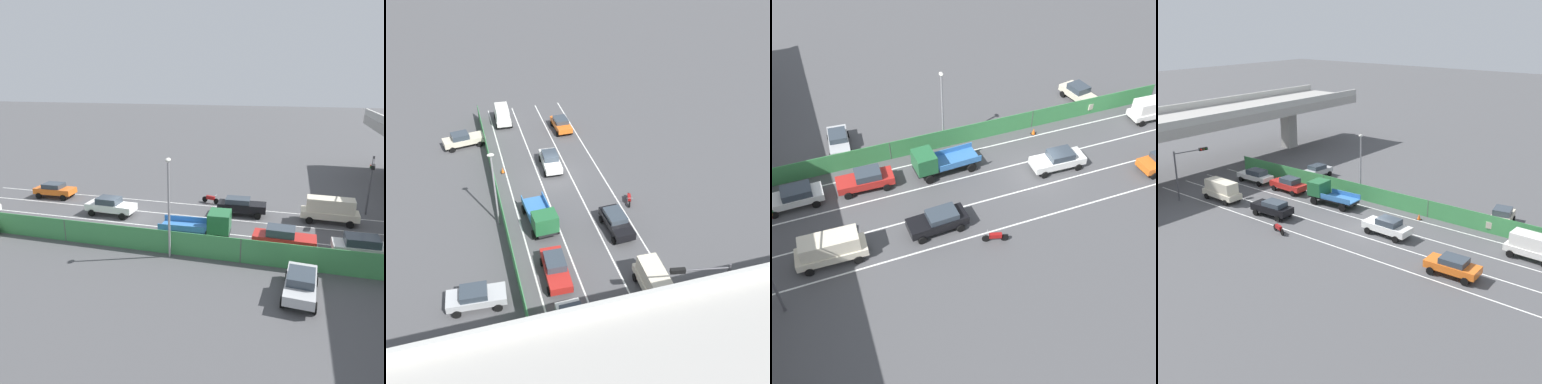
{
  "view_description": "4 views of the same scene",
  "coord_description": "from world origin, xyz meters",
  "views": [
    {
      "loc": [
        29.1,
        14.19,
        12.18
      ],
      "look_at": [
        -2.55,
        5.62,
        2.05
      ],
      "focal_mm": 34.25,
      "sensor_mm": 36.0,
      "label": 1
    },
    {
      "loc": [
        8.32,
        38.06,
        25.0
      ],
      "look_at": [
        -0.75,
        6.47,
        2.02
      ],
      "focal_mm": 41.28,
      "sensor_mm": 36.0,
      "label": 2
    },
    {
      "loc": [
        -25.47,
        16.66,
        25.35
      ],
      "look_at": [
        -1.79,
        7.66,
        1.72
      ],
      "focal_mm": 42.91,
      "sensor_mm": 36.0,
      "label": 3
    },
    {
      "loc": [
        -35.42,
        -24.79,
        18.92
      ],
      "look_at": [
        2.24,
        4.52,
        2.31
      ],
      "focal_mm": 46.85,
      "sensor_mm": 36.0,
      "label": 4
    }
  ],
  "objects": [
    {
      "name": "motorcycle",
      "position": [
        -5.73,
        6.73,
        0.46
      ],
      "size": [
        0.79,
        1.89,
        0.93
      ],
      "color": "black",
      "rests_on": "ground"
    },
    {
      "name": "lane_line_right_edge",
      "position": [
        4.8,
        4.59,
        0.0
      ],
      "size": [
        0.14,
        45.18,
        0.01
      ],
      "primitive_type": "cube",
      "color": "silver",
      "rests_on": "ground"
    },
    {
      "name": "car_hatchback_white",
      "position": [
        3.27,
        19.85,
        0.91
      ],
      "size": [
        2.02,
        4.65,
        1.64
      ],
      "color": "silver",
      "rests_on": "ground"
    },
    {
      "name": "lane_line_left_edge",
      "position": [
        -4.8,
        4.59,
        0.0
      ],
      "size": [
        0.14,
        45.18,
        0.01
      ],
      "primitive_type": "cube",
      "color": "silver",
      "rests_on": "ground"
    },
    {
      "name": "green_fence",
      "position": [
        6.21,
        4.59,
        0.9
      ],
      "size": [
        0.1,
        41.28,
        1.8
      ],
      "color": "#3D8E4C",
      "rests_on": "ground"
    },
    {
      "name": "traffic_cone",
      "position": [
        5.1,
        -1.93,
        0.29
      ],
      "size": [
        0.47,
        0.47,
        0.62
      ],
      "color": "orange",
      "rests_on": "ground"
    },
    {
      "name": "elevated_overpass",
      "position": [
        0.0,
        29.18,
        6.53
      ],
      "size": [
        58.18,
        10.11,
        8.16
      ],
      "color": "#A09E99",
      "rests_on": "ground"
    },
    {
      "name": "parked_sedan_cream",
      "position": [
        8.63,
        -8.93,
        0.91
      ],
      "size": [
        4.91,
        2.65,
        1.69
      ],
      "color": "beige",
      "rests_on": "ground"
    },
    {
      "name": "traffic_light",
      "position": [
        -5.0,
        21.27,
        3.98
      ],
      "size": [
        3.84,
        1.04,
        5.59
      ],
      "color": "#47474C",
      "rests_on": "ground"
    },
    {
      "name": "car_sedan_white",
      "position": [
        -0.0,
        -1.57,
        0.92
      ],
      "size": [
        2.12,
        4.68,
        1.68
      ],
      "color": "white",
      "rests_on": "ground"
    },
    {
      "name": "car_van_cream",
      "position": [
        -3.28,
        17.99,
        1.26
      ],
      "size": [
        2.1,
        4.93,
        2.24
      ],
      "color": "beige",
      "rests_on": "ground"
    },
    {
      "name": "parked_wagon_silver",
      "position": [
        9.4,
        15.39,
        0.88
      ],
      "size": [
        4.35,
        2.19,
        1.57
      ],
      "color": "#B2B5B7",
      "rests_on": "ground"
    },
    {
      "name": "lane_line_mid_right",
      "position": [
        1.6,
        4.59,
        0.0
      ],
      "size": [
        0.14,
        45.18,
        0.01
      ],
      "primitive_type": "cube",
      "color": "silver",
      "rests_on": "ground"
    },
    {
      "name": "flatbed_truck_blue",
      "position": [
        3.02,
        8.38,
        1.23
      ],
      "size": [
        2.56,
        5.66,
        2.36
      ],
      "color": "black",
      "rests_on": "ground"
    },
    {
      "name": "ground_plane",
      "position": [
        0.0,
        0.0,
        0.0
      ],
      "size": [
        300.0,
        300.0,
        0.0
      ],
      "primitive_type": "plane",
      "color": "#4C4C4F"
    },
    {
      "name": "lane_line_mid_left",
      "position": [
        -1.6,
        4.59,
        0.0
      ],
      "size": [
        0.14,
        45.18,
        0.01
      ],
      "primitive_type": "cube",
      "color": "silver",
      "rests_on": "ground"
    },
    {
      "name": "car_sedan_red",
      "position": [
        3.26,
        14.21,
        0.93
      ],
      "size": [
        2.07,
        4.63,
        1.71
      ],
      "color": "red",
      "rests_on": "ground"
    },
    {
      "name": "car_sedan_black",
      "position": [
        -3.15,
        10.19,
        0.93
      ],
      "size": [
        2.1,
        4.49,
        1.64
      ],
      "color": "black",
      "rests_on": "ground"
    },
    {
      "name": "car_taxi_orange",
      "position": [
        -3.25,
        -9.81,
        0.88
      ],
      "size": [
        2.07,
        4.28,
        1.56
      ],
      "color": "orange",
      "rests_on": "ground"
    },
    {
      "name": "street_lamp",
      "position": [
        6.6,
        6.45,
        4.37
      ],
      "size": [
        0.6,
        0.36,
        7.2
      ],
      "color": "gray",
      "rests_on": "ground"
    },
    {
      "name": "car_van_white",
      "position": [
        3.38,
        -13.66,
        1.22
      ],
      "size": [
        2.14,
        4.39,
        2.15
      ],
      "color": "silver",
      "rests_on": "ground"
    }
  ]
}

